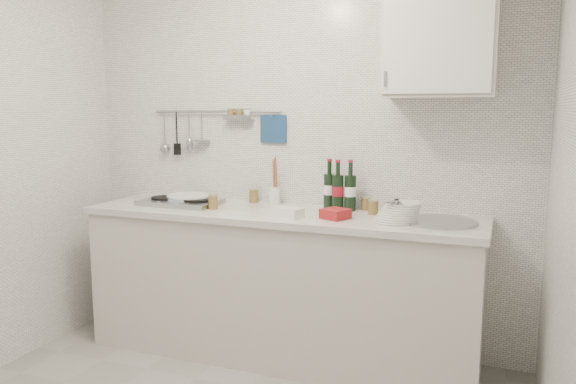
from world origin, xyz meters
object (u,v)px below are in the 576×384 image
object	(u,v)px
wall_cabinet	(441,33)
wine_bottles	(339,185)
plate_stack_sink	(399,212)
utensil_crock	(275,194)
plate_stack_hob	(188,199)

from	to	relation	value
wall_cabinet	wine_bottles	bearing A→B (deg)	173.89
plate_stack_sink	utensil_crock	size ratio (longest dim) A/B	0.83
wine_bottles	plate_stack_sink	bearing A→B (deg)	-29.32
wine_bottles	plate_stack_hob	bearing A→B (deg)	-173.57
wine_bottles	utensil_crock	size ratio (longest dim) A/B	0.99
wall_cabinet	plate_stack_sink	world-z (taller)	wall_cabinet
wall_cabinet	wine_bottles	distance (m)	1.05
wall_cabinet	plate_stack_hob	world-z (taller)	wall_cabinet
wall_cabinet	utensil_crock	distance (m)	1.40
plate_stack_sink	plate_stack_hob	bearing A→B (deg)	175.26
wall_cabinet	plate_stack_sink	xyz separation A→B (m)	(-0.17, -0.17, -0.98)
wine_bottles	utensil_crock	xyz separation A→B (m)	(-0.44, 0.03, -0.08)
plate_stack_sink	wall_cabinet	bearing A→B (deg)	45.10
wall_cabinet	utensil_crock	size ratio (longest dim) A/B	2.24
wine_bottles	wall_cabinet	bearing A→B (deg)	-6.11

